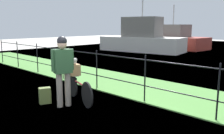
{
  "coord_description": "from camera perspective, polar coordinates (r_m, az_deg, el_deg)",
  "views": [
    {
      "loc": [
        3.47,
        -2.86,
        1.93
      ],
      "look_at": [
        -0.6,
        1.33,
        0.9
      ],
      "focal_mm": 38.16,
      "sensor_mm": 36.0,
      "label": 1
    }
  ],
  "objects": [
    {
      "name": "ground_plane",
      "position": [
        4.89,
        -5.98,
        -13.28
      ],
      "size": [
        60.0,
        60.0,
        0.0
      ],
      "primitive_type": "plane",
      "color": "#B2ADA3"
    },
    {
      "name": "grass_strip",
      "position": [
        7.06,
        12.97,
        -6.01
      ],
      "size": [
        27.0,
        2.4,
        0.03
      ],
      "primitive_type": "cube",
      "color": "#569342",
      "rests_on": "ground"
    },
    {
      "name": "iron_fence",
      "position": [
        6.02,
        7.91,
        -1.94
      ],
      "size": [
        18.04,
        0.04,
        1.2
      ],
      "color": "black",
      "rests_on": "ground"
    },
    {
      "name": "bicycle_main",
      "position": [
        6.13,
        -7.89,
        -5.19
      ],
      "size": [
        1.59,
        0.55,
        0.63
      ],
      "color": "black",
      "rests_on": "ground"
    },
    {
      "name": "wooden_crate",
      "position": [
        6.38,
        -9.15,
        -0.59
      ],
      "size": [
        0.43,
        0.36,
        0.29
      ],
      "primitive_type": "cube",
      "rotation": [
        0.0,
        0.0,
        -0.31
      ],
      "color": "#A87F51",
      "rests_on": "bicycle_main"
    },
    {
      "name": "terrier_dog",
      "position": [
        6.32,
        -9.14,
        1.35
      ],
      "size": [
        0.32,
        0.22,
        0.18
      ],
      "color": "silver",
      "rests_on": "wooden_crate"
    },
    {
      "name": "cyclist_person",
      "position": [
        5.69,
        -11.71,
        0.42
      ],
      "size": [
        0.37,
        0.52,
        1.68
      ],
      "color": "gray",
      "rests_on": "ground"
    },
    {
      "name": "backpack_on_paving",
      "position": [
        6.2,
        -15.78,
        -6.58
      ],
      "size": [
        0.27,
        0.33,
        0.4
      ],
      "primitive_type": "cube",
      "rotation": [
        0.0,
        0.0,
        1.21
      ],
      "color": "olive",
      "rests_on": "ground"
    },
    {
      "name": "moored_boat_mid",
      "position": [
        20.78,
        14.29,
        6.39
      ],
      "size": [
        5.91,
        2.86,
        3.58
      ],
      "color": "#9E3328",
      "rests_on": "ground"
    },
    {
      "name": "moored_boat_far",
      "position": [
        17.93,
        7.16,
        6.67
      ],
      "size": [
        6.42,
        3.27,
        4.12
      ],
      "color": "silver",
      "rests_on": "ground"
    }
  ]
}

